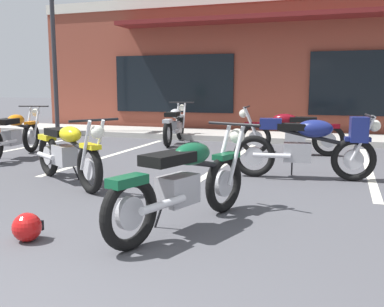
{
  "coord_description": "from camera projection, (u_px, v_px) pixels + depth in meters",
  "views": [
    {
      "loc": [
        1.96,
        -1.2,
        1.37
      ],
      "look_at": [
        0.21,
        3.89,
        0.55
      ],
      "focal_mm": 41.14,
      "sensor_mm": 36.0,
      "label": 1
    }
  ],
  "objects": [
    {
      "name": "ground_plane",
      "position": [
        159.0,
        206.0,
        5.09
      ],
      "size": [
        80.0,
        80.0,
        0.0
      ],
      "primitive_type": "plane",
      "color": "#47474C"
    },
    {
      "name": "sidewalk_kerb",
      "position": [
        263.0,
        136.0,
        11.55
      ],
      "size": [
        22.0,
        1.8,
        0.14
      ],
      "primitive_type": "cube",
      "color": "#A8A59E",
      "rests_on": "ground_plane"
    },
    {
      "name": "brick_storefront_building",
      "position": [
        284.0,
        68.0,
        14.73
      ],
      "size": [
        14.67,
        6.27,
        3.98
      ],
      "color": "brown",
      "rests_on": "ground_plane"
    },
    {
      "name": "painted_stall_lines",
      "position": [
        229.0,
        161.0,
        8.19
      ],
      "size": [
        9.77,
        4.8,
        0.01
      ],
      "color": "silver",
      "rests_on": "ground_plane"
    },
    {
      "name": "motorcycle_foreground_classic",
      "position": [
        185.0,
        182.0,
        4.25
      ],
      "size": [
        0.98,
        2.04,
        0.98
      ],
      "color": "black",
      "rests_on": "ground_plane"
    },
    {
      "name": "motorcycle_red_sportbike",
      "position": [
        290.0,
        132.0,
        8.84
      ],
      "size": [
        2.11,
        0.66,
        0.98
      ],
      "color": "black",
      "rests_on": "ground_plane"
    },
    {
      "name": "motorcycle_black_cruiser",
      "position": [
        175.0,
        124.0,
        10.66
      ],
      "size": [
        0.76,
        2.1,
        0.98
      ],
      "color": "black",
      "rests_on": "ground_plane"
    },
    {
      "name": "motorcycle_blue_standard",
      "position": [
        14.0,
        134.0,
        8.51
      ],
      "size": [
        0.84,
        2.09,
        0.98
      ],
      "color": "black",
      "rests_on": "ground_plane"
    },
    {
      "name": "motorcycle_green_cafe_racer",
      "position": [
        311.0,
        144.0,
        6.49
      ],
      "size": [
        2.11,
        0.68,
        0.98
      ],
      "color": "black",
      "rests_on": "ground_plane"
    },
    {
      "name": "motorcycle_orange_scrambler",
      "position": [
        67.0,
        152.0,
        6.18
      ],
      "size": [
        1.85,
        1.37,
        0.98
      ],
      "color": "black",
      "rests_on": "ground_plane"
    },
    {
      "name": "helmet_on_pavement",
      "position": [
        27.0,
        227.0,
        3.92
      ],
      "size": [
        0.26,
        0.26,
        0.26
      ],
      "color": "#B71414",
      "rests_on": "ground_plane"
    },
    {
      "name": "parking_lot_lamp_post",
      "position": [
        50.0,
        16.0,
        11.73
      ],
      "size": [
        0.24,
        0.76,
        4.99
      ],
      "color": "#2D2D33",
      "rests_on": "ground_plane"
    }
  ]
}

